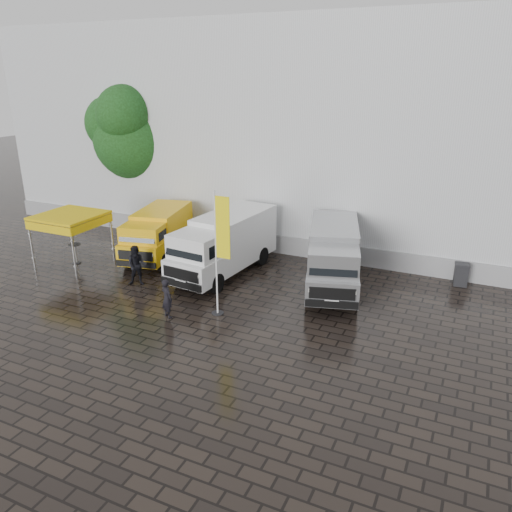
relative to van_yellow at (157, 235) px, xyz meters
The scene contains 13 objects.
ground 8.11m from the van_yellow, 35.09° to the right, with size 120.00×120.00×0.00m, color black.
exhibition_hall 15.02m from the van_yellow, 53.11° to the left, with size 44.00×16.00×12.00m, color silver.
hall_plinth 9.21m from the van_yellow, 21.36° to the left, with size 44.00×0.15×1.00m, color gray.
van_yellow is the anchor object (origin of this frame).
van_white 4.31m from the van_yellow, ahead, with size 2.21×6.63×2.87m, color white, non-canonical shape.
van_silver 9.54m from the van_yellow, ahead, with size 2.15×6.45×2.79m, color #A3A5A8, non-canonical shape.
canopy_tent 4.46m from the van_yellow, 139.01° to the right, with size 2.93×2.93×2.71m.
flagpole 7.92m from the van_yellow, 35.78° to the right, with size 0.88×0.50×5.15m.
tree 8.01m from the van_yellow, 134.51° to the left, with size 5.04×5.04×9.05m.
cocktail_table 4.28m from the van_yellow, 143.20° to the right, with size 0.60×0.60×1.04m, color black.
wheelie_bin 15.20m from the van_yellow, 10.64° to the left, with size 0.63×0.63×1.05m, color black.
person_front 7.16m from the van_yellow, 51.89° to the right, with size 0.60×0.39×1.63m, color black.
person_tent 3.70m from the van_yellow, 69.61° to the right, with size 0.92×0.72×1.90m, color black.
Camera 1 is at (8.70, -15.98, 9.28)m, focal length 35.00 mm.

